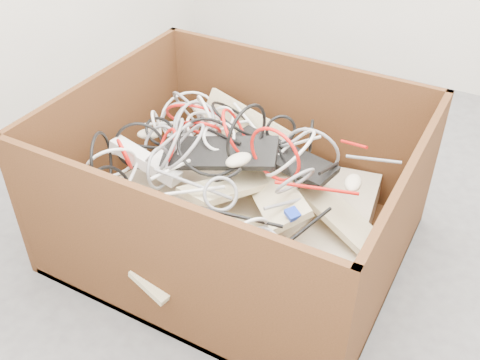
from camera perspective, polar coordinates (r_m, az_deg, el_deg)
The scene contains 8 objects.
ground at distance 2.32m, azimuth 6.93°, elevation -4.74°, with size 3.00×3.00×0.00m, color #4C4C4F.
cardboard_box at distance 2.14m, azimuth -0.64°, elevation -3.35°, with size 1.20×1.00×0.61m.
keyboard_pile at distance 2.05m, azimuth 0.21°, elevation -0.93°, with size 1.02×0.94×0.33m.
mice_scatter at distance 1.99m, azimuth -2.14°, elevation 0.81°, with size 0.92×0.73×0.21m.
power_strip_left at distance 2.10m, azimuth -6.07°, elevation 3.00°, with size 0.28×0.05×0.04m, color silver.
power_strip_right at distance 2.09m, azimuth -9.59°, elevation 1.93°, with size 0.30×0.06×0.04m, color silver.
vga_plug at distance 1.82m, azimuth 5.36°, elevation -3.45°, with size 0.04×0.04×0.02m, color #0B27A9.
cable_tangle at distance 2.08m, azimuth -3.69°, elevation 3.74°, with size 1.06×0.85×0.45m.
Camera 1 is at (0.58, -1.64, 1.54)m, focal length 42.02 mm.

